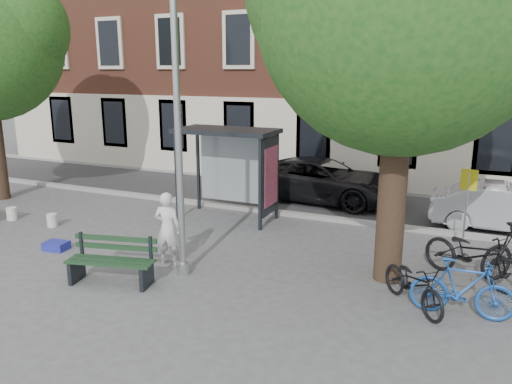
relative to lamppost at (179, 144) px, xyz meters
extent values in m
plane|color=#4C4C4F|center=(0.00, 0.00, -2.78)|extent=(90.00, 90.00, 0.00)
cube|color=#28282B|center=(0.00, 7.00, -2.78)|extent=(40.00, 4.00, 0.01)
cube|color=gray|center=(0.00, 5.00, -2.72)|extent=(40.00, 0.25, 0.12)
cube|color=gray|center=(0.00, 9.00, -2.72)|extent=(40.00, 0.25, 0.12)
cube|color=brown|center=(0.00, 13.00, 4.22)|extent=(30.00, 8.00, 14.00)
cylinder|color=#9EA0A3|center=(0.00, 0.00, 0.22)|extent=(0.14, 0.14, 6.00)
cylinder|color=#9EA0A3|center=(0.00, 0.00, -2.66)|extent=(0.28, 0.28, 0.24)
cylinder|color=black|center=(4.00, 1.50, -1.08)|extent=(0.56, 0.56, 3.40)
sphere|color=#164B18|center=(4.00, 1.50, 2.62)|extent=(5.60, 5.60, 5.60)
sphere|color=#164B18|center=(-8.10, 3.40, 2.72)|extent=(3.36, 3.36, 3.36)
cube|color=#1E2328|center=(-2.30, 3.40, -1.53)|extent=(0.08, 0.08, 2.50)
cube|color=#1E2328|center=(0.30, 3.40, -1.53)|extent=(0.08, 0.08, 2.50)
cube|color=#1E2328|center=(-2.30, 4.60, -1.53)|extent=(0.08, 0.08, 2.50)
cube|color=#1E2328|center=(0.30, 4.60, -1.53)|extent=(0.08, 0.08, 2.50)
cube|color=#1E2328|center=(-1.00, 4.00, -0.22)|extent=(2.85, 1.45, 0.12)
cube|color=#8C999E|center=(-1.00, 4.60, -1.41)|extent=(2.34, 0.04, 2.00)
cube|color=#1E2328|center=(0.30, 4.00, -1.41)|extent=(0.12, 1.14, 2.12)
cube|color=#D84C19|center=(0.37, 4.00, -1.41)|extent=(0.02, 0.90, 1.62)
imported|color=silver|center=(-0.62, 0.39, -1.96)|extent=(0.65, 0.49, 1.64)
cube|color=#1E2328|center=(-1.80, -1.20, -2.55)|extent=(0.21, 0.56, 0.46)
cube|color=#1E2328|center=(-0.31, -0.85, -2.55)|extent=(0.21, 0.56, 0.46)
cube|color=#19381F|center=(-1.02, -1.20, -2.31)|extent=(1.76, 0.52, 0.04)
cube|color=#19381F|center=(-1.06, -1.02, -2.31)|extent=(1.76, 0.52, 0.04)
cube|color=#19381F|center=(-1.10, -0.84, -2.31)|extent=(1.76, 0.52, 0.04)
cube|color=#19381F|center=(-1.12, -0.75, -2.10)|extent=(1.74, 0.45, 0.10)
cube|color=#19381F|center=(-1.12, -0.75, -1.92)|extent=(1.74, 0.45, 0.10)
imported|color=black|center=(5.58, 2.08, -2.21)|extent=(2.27, 1.77, 1.15)
imported|color=#1B4998|center=(5.46, 0.37, -2.25)|extent=(1.79, 0.60, 1.06)
imported|color=black|center=(4.64, 0.39, -2.32)|extent=(1.63, 1.72, 0.92)
imported|color=black|center=(0.92, 7.09, -2.08)|extent=(5.21, 2.74, 1.40)
imported|color=#A8A9AF|center=(6.33, 6.00, -2.15)|extent=(3.87, 1.43, 1.26)
cube|color=navy|center=(-3.58, 0.00, -2.68)|extent=(0.59, 0.46, 0.20)
cylinder|color=silver|center=(-5.08, 1.35, -2.60)|extent=(0.29, 0.29, 0.36)
cylinder|color=white|center=(-6.65, 1.36, -2.60)|extent=(0.37, 0.37, 0.36)
cylinder|color=#9EA0A3|center=(5.36, 3.39, -1.78)|extent=(0.04, 0.04, 2.02)
cube|color=gold|center=(5.36, 3.39, -0.94)|extent=(0.36, 0.12, 0.47)
camera|label=1|loc=(5.44, -8.40, 1.43)|focal=35.00mm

